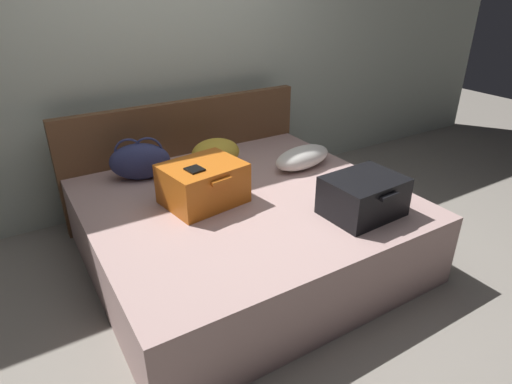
{
  "coord_description": "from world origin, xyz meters",
  "views": [
    {
      "loc": [
        -1.27,
        -1.82,
        1.81
      ],
      "look_at": [
        0.0,
        0.26,
        0.59
      ],
      "focal_mm": 30.24,
      "sensor_mm": 36.0,
      "label": 1
    }
  ],
  "objects": [
    {
      "name": "ground_plane",
      "position": [
        0.0,
        0.0,
        0.0
      ],
      "size": [
        12.0,
        12.0,
        0.0
      ],
      "primitive_type": "plane",
      "color": "gray"
    },
    {
      "name": "back_wall",
      "position": [
        0.0,
        1.65,
        1.3
      ],
      "size": [
        8.0,
        0.1,
        2.6
      ],
      "primitive_type": "cube",
      "color": "#B7C1B2",
      "rests_on": "ground"
    },
    {
      "name": "pillow_center_head",
      "position": [
        0.63,
        0.61,
        0.57
      ],
      "size": [
        0.55,
        0.33,
        0.16
      ],
      "primitive_type": "ellipsoid",
      "rotation": [
        0.0,
        0.0,
        0.17
      ],
      "color": "white",
      "rests_on": "bed"
    },
    {
      "name": "hard_case_medium",
      "position": [
        0.5,
        -0.17,
        0.62
      ],
      "size": [
        0.47,
        0.39,
        0.24
      ],
      "rotation": [
        0.0,
        0.0,
        0.05
      ],
      "color": "black",
      "rests_on": "bed"
    },
    {
      "name": "pillow_near_headboard",
      "position": [
        0.09,
        1.0,
        0.59
      ],
      "size": [
        0.38,
        0.31,
        0.21
      ],
      "primitive_type": "ellipsoid",
      "rotation": [
        0.0,
        0.0,
        -0.0
      ],
      "color": "gold",
      "rests_on": "bed"
    },
    {
      "name": "headboard",
      "position": [
        0.0,
        1.37,
        0.46
      ],
      "size": [
        2.05,
        0.08,
        0.93
      ],
      "primitive_type": "cube",
      "color": "brown",
      "rests_on": "ground"
    },
    {
      "name": "duffel_bag",
      "position": [
        -0.49,
        1.05,
        0.63
      ],
      "size": [
        0.47,
        0.34,
        0.31
      ],
      "rotation": [
        0.0,
        0.0,
        -0.35
      ],
      "color": "navy",
      "rests_on": "bed"
    },
    {
      "name": "bed",
      "position": [
        0.0,
        0.4,
        0.25
      ],
      "size": [
        2.01,
        1.86,
        0.49
      ],
      "primitive_type": "cube",
      "color": "#BC9993",
      "rests_on": "ground"
    },
    {
      "name": "hard_case_large",
      "position": [
        -0.26,
        0.49,
        0.63
      ],
      "size": [
        0.54,
        0.46,
        0.28
      ],
      "rotation": [
        0.0,
        0.0,
        0.15
      ],
      "color": "#D16619",
      "rests_on": "bed"
    }
  ]
}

